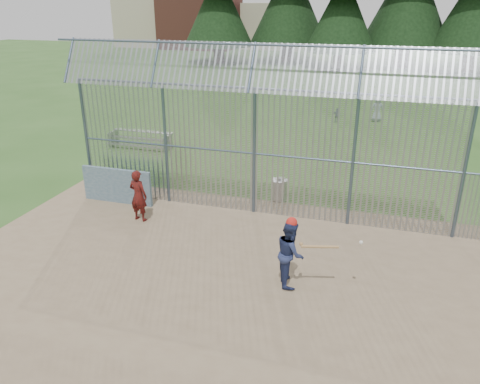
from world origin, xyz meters
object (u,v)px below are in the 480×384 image
(batter, at_px, (290,253))
(onlooker, at_px, (138,196))
(dugout_wall, at_px, (117,186))
(bleacher, at_px, (140,139))
(trash_can, at_px, (279,190))

(batter, height_order, onlooker, batter)
(batter, xyz_separation_m, onlooker, (-5.16, 2.10, -0.00))
(dugout_wall, height_order, onlooker, onlooker)
(bleacher, bearing_deg, batter, -45.62)
(onlooker, distance_m, trash_can, 4.78)
(trash_can, height_order, bleacher, trash_can)
(batter, distance_m, onlooker, 5.57)
(onlooker, xyz_separation_m, bleacher, (-3.71, 6.96, -0.43))
(dugout_wall, xyz_separation_m, trash_can, (5.17, 1.83, -0.24))
(onlooker, bearing_deg, trash_can, -134.30)
(batter, bearing_deg, dugout_wall, 44.89)
(batter, relative_size, onlooker, 1.00)
(dugout_wall, relative_size, onlooker, 1.52)
(batter, bearing_deg, trash_can, -4.20)
(dugout_wall, bearing_deg, trash_can, 19.46)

